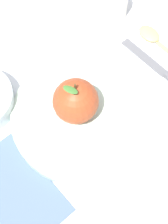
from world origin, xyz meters
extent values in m
plane|color=silver|center=(0.00, 0.00, 0.00)|extent=(2.40, 2.40, 0.00)
cylinder|color=#B2C6B2|center=(0.03, -0.01, 0.01)|extent=(0.26, 0.26, 0.02)
torus|color=#B2C6B2|center=(0.03, -0.01, 0.01)|extent=(0.26, 0.26, 0.01)
sphere|color=#9E3D1E|center=(0.04, -0.02, 0.06)|extent=(0.08, 0.08, 0.08)
cylinder|color=#4C3319|center=(0.04, -0.02, 0.10)|extent=(0.00, 0.00, 0.02)
ellipsoid|color=#386628|center=(0.05, -0.02, 0.10)|extent=(0.02, 0.03, 0.01)
cylinder|color=silver|center=(-0.19, -0.14, 0.03)|extent=(0.08, 0.08, 0.06)
cube|color=#59595E|center=(-0.15, -0.01, 0.00)|extent=(0.03, 0.11, 0.00)
ellipsoid|color=#D8B766|center=(-0.19, -0.04, 0.01)|extent=(0.04, 0.05, 0.01)
cube|color=slate|center=(0.21, 0.00, 0.00)|extent=(0.14, 0.19, 0.00)
camera|label=1|loc=(0.23, 0.18, 0.55)|focal=54.70mm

